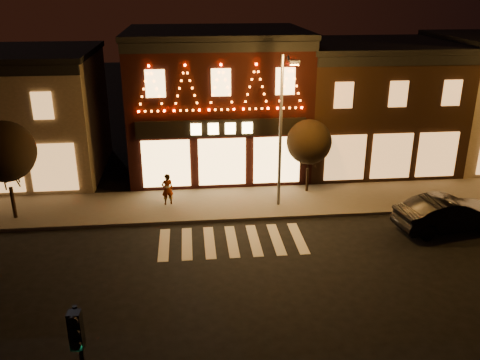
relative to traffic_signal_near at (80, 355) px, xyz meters
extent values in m
plane|color=black|center=(4.34, 6.65, -3.02)|extent=(120.00, 120.00, 0.00)
cube|color=#47423D|center=(6.34, 14.65, -2.94)|extent=(44.00, 4.00, 0.15)
cube|color=black|center=(4.34, 20.65, 0.98)|extent=(10.00, 8.00, 8.00)
cube|color=black|center=(4.34, 20.65, 5.13)|extent=(10.20, 8.20, 0.30)
cube|color=black|center=(4.34, 16.60, 4.73)|extent=(10.00, 0.25, 0.50)
cube|color=black|center=(4.34, 16.55, 0.58)|extent=(9.00, 0.15, 0.90)
cube|color=#FFD87F|center=(4.34, 16.45, 0.58)|extent=(3.40, 0.08, 0.60)
cube|color=#362013|center=(13.84, 20.65, 0.58)|extent=(9.00, 8.00, 7.20)
cube|color=black|center=(13.84, 20.65, 4.33)|extent=(9.20, 8.20, 0.30)
cube|color=black|center=(13.84, 16.60, 3.93)|extent=(9.00, 0.25, 0.50)
cube|color=black|center=(0.00, -0.07, 0.71)|extent=(0.30, 0.28, 0.93)
cylinder|color=#19FF72|center=(0.01, -0.21, 0.40)|extent=(0.20, 0.06, 0.19)
cylinder|color=#59595E|center=(7.04, 14.14, 0.90)|extent=(0.15, 0.15, 7.53)
cylinder|color=#59595E|center=(7.16, 13.40, 4.57)|extent=(0.35, 1.50, 0.09)
cube|color=#59595E|center=(7.29, 12.66, 4.52)|extent=(0.51, 0.34, 0.17)
cube|color=orange|center=(7.29, 12.66, 4.42)|extent=(0.38, 0.25, 0.05)
cylinder|color=black|center=(-5.90, 13.91, -2.09)|extent=(0.18, 0.18, 1.56)
sphere|color=black|center=(-5.90, 13.91, 0.48)|extent=(2.86, 2.86, 2.86)
cylinder|color=black|center=(8.89, 15.78, -2.22)|extent=(0.14, 0.14, 1.30)
sphere|color=black|center=(8.89, 15.78, -0.09)|extent=(2.38, 2.38, 2.38)
imported|color=black|center=(14.36, 10.79, -2.21)|extent=(5.08, 2.35, 1.61)
imported|color=gray|center=(1.41, 14.76, -2.05)|extent=(0.68, 0.53, 1.64)
camera|label=1|loc=(2.60, -9.56, 7.76)|focal=38.34mm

